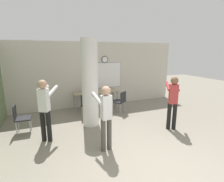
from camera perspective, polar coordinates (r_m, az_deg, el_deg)
name	(u,v)px	position (r m, az deg, el deg)	size (l,w,h in m)	color
ground_plane	(164,177)	(3.95, 16.71, -25.18)	(24.00, 24.00, 0.00)	gray
wall_back	(93,75)	(7.78, -6.29, 5.34)	(8.00, 0.15, 2.80)	beige
support_pillar	(90,84)	(5.61, -7.21, 2.44)	(0.52, 0.52, 2.80)	white
folding_table	(96,93)	(7.44, -5.32, -0.52)	(1.90, 0.63, 0.74)	tan
bottle_on_table	(82,90)	(7.35, -9.69, 0.35)	(0.07, 0.07, 0.25)	silver
waste_bin	(99,108)	(7.12, -4.37, -5.46)	(0.27, 0.27, 0.34)	gray
chair_by_left_wall	(20,117)	(5.88, -27.76, -7.47)	(0.45, 0.45, 0.87)	#232328
chair_table_right	(120,100)	(6.92, 2.69, -3.05)	(0.61, 0.61, 0.87)	#232328
chair_table_left	(87,104)	(6.52, -8.06, -4.17)	(0.60, 0.60, 0.87)	#232328
person_playing_front	(106,113)	(4.21, -2.10, -7.28)	(0.41, 0.62, 1.62)	#514C47
person_watching_back	(45,106)	(4.96, -21.09, -4.53)	(0.59, 0.68, 1.69)	black
person_playing_side	(173,99)	(5.67, 19.24, -2.43)	(0.57, 0.69, 1.67)	black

